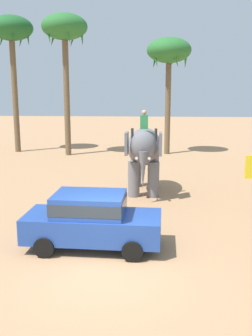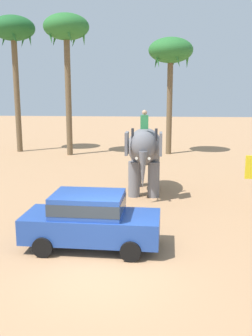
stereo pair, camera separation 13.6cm
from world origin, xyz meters
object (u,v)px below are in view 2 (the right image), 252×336
at_px(car_sedan_foreground, 90,218).
at_px(elephant_with_mahout, 145,151).
at_px(palm_tree_left_of_road, 13,34).
at_px(palm_tree_near_hut, 66,32).
at_px(palm_tree_behind_elephant, 171,54).

height_order(car_sedan_foreground, elephant_with_mahout, elephant_with_mahout).
xyz_separation_m(car_sedan_foreground, palm_tree_left_of_road, (-8.73, 17.93, 7.88)).
xyz_separation_m(elephant_with_mahout, palm_tree_near_hut, (-5.87, 10.20, 6.68)).
distance_m(palm_tree_behind_elephant, palm_tree_left_of_road, 11.68).
relative_size(car_sedan_foreground, palm_tree_behind_elephant, 0.49).
height_order(palm_tree_behind_elephant, palm_tree_near_hut, palm_tree_near_hut).
bearing_deg(palm_tree_behind_elephant, elephant_with_mahout, -97.29).
xyz_separation_m(elephant_with_mahout, palm_tree_left_of_road, (-10.14, 11.46, 6.82)).
relative_size(car_sedan_foreground, palm_tree_near_hut, 0.42).
xyz_separation_m(palm_tree_behind_elephant, palm_tree_near_hut, (-7.31, -1.06, 1.40)).
bearing_deg(palm_tree_left_of_road, elephant_with_mahout, -48.49).
height_order(elephant_with_mahout, palm_tree_left_of_road, palm_tree_left_of_road).
bearing_deg(palm_tree_behind_elephant, palm_tree_near_hut, -171.74).
relative_size(elephant_with_mahout, palm_tree_left_of_road, 0.38).
distance_m(elephant_with_mahout, palm_tree_left_of_road, 16.75).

